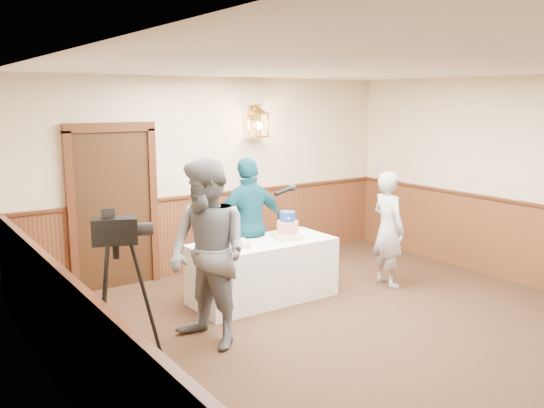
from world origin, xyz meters
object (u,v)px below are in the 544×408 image
Objects in this scene: tiered_cake at (288,228)px; interviewer at (208,254)px; assistant_p at (250,225)px; sheet_cake_yellow at (234,244)px; tv_camera_rig at (119,313)px; sheet_cake_green at (216,245)px; display_table at (263,270)px; baker at (388,229)px.

tiered_cake is 0.23× the size of interviewer.
sheet_cake_yellow is at bearing 42.37° from assistant_p.
tiered_cake is at bearing 126.31° from assistant_p.
tv_camera_rig reaches higher than tiered_cake.
sheet_cake_yellow is at bearing 122.75° from interviewer.
sheet_cake_green is at bearing 173.12° from tiered_cake.
display_table is at bearing -5.55° from sheet_cake_green.
sheet_cake_yellow is 1.10m from interviewer.
tv_camera_rig is (-3.96, -0.70, -0.10)m from baker.
assistant_p is 2.78m from tv_camera_rig.
sheet_cake_yellow is at bearing 52.67° from tv_camera_rig.
assistant_p is (1.24, 1.19, -0.08)m from interviewer.
display_table is 1.57m from interviewer.
display_table is 0.62m from tiered_cake.
baker is (2.90, 0.35, -0.18)m from interviewer.
tv_camera_rig is at bearing -142.82° from sheet_cake_green.
sheet_cake_yellow reaches higher than display_table.
sheet_cake_green is at bearing 57.89° from tv_camera_rig.
baker is at bearing -12.94° from sheet_cake_green.
sheet_cake_yellow is at bearing 178.98° from tiered_cake.
tiered_cake is (0.34, -0.06, 0.51)m from display_table.
baker reaches higher than display_table.
tiered_cake reaches higher than sheet_cake_yellow.
tv_camera_rig is (-1.06, -0.35, -0.28)m from interviewer.
assistant_p is at bearing 120.76° from interviewer.
sheet_cake_green is 0.18× the size of baker.
interviewer is (-0.76, -0.78, 0.17)m from sheet_cake_yellow.
assistant_p is at bearing 54.64° from tv_camera_rig.
baker is (2.33, -0.54, -0.01)m from sheet_cake_green.
assistant_p is (0.67, 0.31, 0.10)m from sheet_cake_green.
tiered_cake is at bearing 43.98° from tv_camera_rig.
display_table is at bearing 48.15° from tv_camera_rig.
interviewer reaches higher than display_table.
sheet_cake_green is at bearing 83.98° from baker.
tv_camera_rig reaches higher than display_table.
tv_camera_rig reaches higher than sheet_cake_yellow.
tv_camera_rig reaches higher than sheet_cake_green.
tiered_cake is at bearing -6.88° from sheet_cake_green.
display_table is 0.75m from sheet_cake_green.
display_table is 0.94× the size of interviewer.
display_table is 1.16× the size of baker.
interviewer is (-1.54, -0.76, 0.07)m from tiered_cake.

